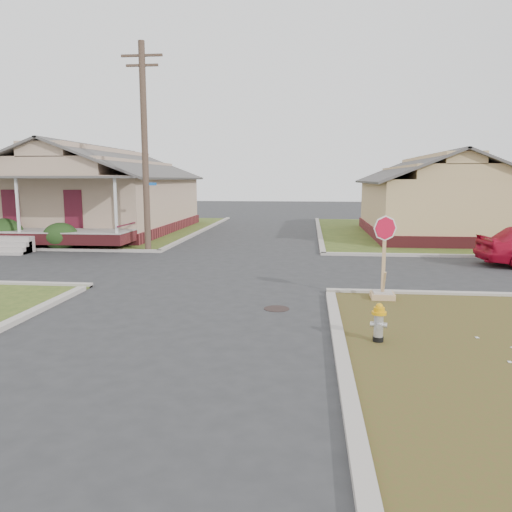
# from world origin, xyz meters

# --- Properties ---
(ground) EXTENTS (120.00, 120.00, 0.00)m
(ground) POSITION_xyz_m (0.00, 0.00, 0.00)
(ground) COLOR #292A2C
(ground) RESTS_ON ground
(verge_far_left) EXTENTS (19.00, 19.00, 0.05)m
(verge_far_left) POSITION_xyz_m (-13.00, 18.00, 0.03)
(verge_far_left) COLOR #344819
(verge_far_left) RESTS_ON ground
(curbs) EXTENTS (80.00, 40.00, 0.12)m
(curbs) POSITION_xyz_m (0.00, 5.00, 0.00)
(curbs) COLOR #A49C94
(curbs) RESTS_ON ground
(manhole) EXTENTS (0.64, 0.64, 0.01)m
(manhole) POSITION_xyz_m (2.20, -0.50, 0.01)
(manhole) COLOR black
(manhole) RESTS_ON ground
(corner_house) EXTENTS (10.10, 15.50, 5.30)m
(corner_house) POSITION_xyz_m (-10.00, 16.68, 2.28)
(corner_house) COLOR maroon
(corner_house) RESTS_ON ground
(side_house_yellow) EXTENTS (7.60, 11.60, 4.70)m
(side_house_yellow) POSITION_xyz_m (10.00, 16.50, 2.19)
(side_house_yellow) COLOR maroon
(side_house_yellow) RESTS_ON ground
(utility_pole) EXTENTS (1.80, 0.28, 9.00)m
(utility_pole) POSITION_xyz_m (-4.20, 8.90, 4.66)
(utility_pole) COLOR #3E2D24
(utility_pole) RESTS_ON ground
(fire_hydrant) EXTENTS (0.29, 0.29, 0.77)m
(fire_hydrant) POSITION_xyz_m (4.37, -2.96, 0.47)
(fire_hydrant) COLOR black
(fire_hydrant) RESTS_ON ground
(stop_sign) EXTENTS (0.63, 0.62, 2.23)m
(stop_sign) POSITION_xyz_m (4.97, 0.71, 0.53)
(stop_sign) COLOR tan
(stop_sign) RESTS_ON ground
(hedge_left) EXTENTS (1.64, 1.34, 1.25)m
(hedge_left) POSITION_xyz_m (-11.34, 9.36, 0.68)
(hedge_left) COLOR #193513
(hedge_left) RESTS_ON verge_far_left
(hedge_right) EXTENTS (1.53, 1.25, 1.17)m
(hedge_right) POSITION_xyz_m (-8.28, 8.87, 0.63)
(hedge_right) COLOR #193513
(hedge_right) RESTS_ON verge_far_left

